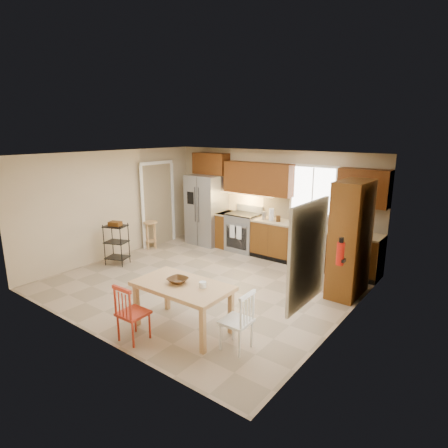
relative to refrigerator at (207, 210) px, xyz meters
name	(u,v)px	position (x,y,z in m)	size (l,w,h in m)	color
floor	(204,282)	(1.70, -2.12, -0.91)	(5.50, 5.50, 0.00)	tan
ceiling	(202,155)	(1.70, -2.12, 1.59)	(5.50, 5.00, 0.02)	silver
wall_back	(270,202)	(1.70, 0.38, 0.34)	(5.50, 0.02, 2.50)	#CCB793
wall_front	(87,255)	(1.70, -4.62, 0.34)	(5.50, 0.02, 2.50)	#CCB793
wall_left	(114,205)	(-1.05, -2.12, 0.34)	(0.02, 5.00, 2.50)	#CCB793
wall_right	(345,248)	(4.45, -2.12, 0.34)	(0.02, 5.00, 2.50)	#CCB793
refrigerator	(207,210)	(0.00, 0.00, 0.00)	(0.92, 0.75, 1.82)	gray
range_stove	(244,233)	(1.15, 0.06, -0.45)	(0.76, 0.63, 0.92)	gray
base_cabinet_narrow	(226,229)	(0.60, 0.08, -0.46)	(0.30, 0.60, 0.90)	#5C3410
base_cabinet_run	(313,246)	(2.99, 0.08, -0.46)	(2.92, 0.60, 0.90)	#5C3410
dishwasher	(332,255)	(3.55, -0.22, -0.46)	(0.60, 0.02, 0.78)	black
backsplash	(320,212)	(2.99, 0.36, 0.27)	(2.92, 0.03, 0.55)	beige
upper_over_fridge	(211,164)	(0.00, 0.20, 1.19)	(1.00, 0.35, 0.55)	#5A300F
upper_left_block	(258,178)	(1.45, 0.20, 0.92)	(1.80, 0.35, 0.75)	#5A300F
upper_right_block	(364,188)	(3.95, 0.20, 0.92)	(1.00, 0.35, 0.75)	#5A300F
window_back	(313,190)	(2.80, 0.35, 0.74)	(1.12, 0.04, 1.12)	white
sink	(306,227)	(2.80, 0.08, -0.05)	(0.62, 0.46, 0.16)	gray
undercab_glow	(247,194)	(1.15, 0.17, 0.52)	(1.60, 0.30, 0.01)	#FFBF66
soap_bottle	(321,224)	(3.18, -0.02, 0.09)	(0.09, 0.09, 0.19)	#B3160C
paper_towel	(271,214)	(1.95, 0.03, 0.13)	(0.12, 0.12, 0.28)	white
canister_steel	(264,215)	(1.75, 0.03, 0.08)	(0.11, 0.11, 0.18)	gray
canister_wood	(278,219)	(2.15, 0.00, 0.06)	(0.10, 0.10, 0.14)	#452A12
pantry	(351,239)	(4.13, -0.93, 0.14)	(0.50, 0.95, 2.10)	#5C3410
fire_extinguisher	(340,254)	(4.33, -1.98, 0.19)	(0.12, 0.12, 0.36)	#B3160C
window_right	(308,254)	(4.38, -3.27, 0.54)	(0.04, 1.02, 1.32)	white
doorway	(158,205)	(-0.97, -0.82, 0.14)	(0.04, 0.95, 2.10)	#8C7A59
dining_table	(183,307)	(2.60, -3.67, -0.55)	(1.46, 0.82, 0.71)	tan
chair_red	(133,312)	(2.25, -4.32, -0.48)	(0.40, 0.40, 0.86)	#B0301B
chair_white	(236,320)	(3.55, -3.62, -0.48)	(0.40, 0.40, 0.86)	white
table_bowl	(178,283)	(2.51, -3.67, -0.19)	(0.30, 0.30, 0.07)	#452A12
table_jar	(203,286)	(2.92, -3.58, -0.16)	(0.10, 0.10, 0.12)	white
bar_stool	(151,235)	(-0.80, -1.25, -0.55)	(0.34, 0.34, 0.71)	tan
utility_cart	(117,244)	(-0.55, -2.49, -0.44)	(0.47, 0.36, 0.93)	black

